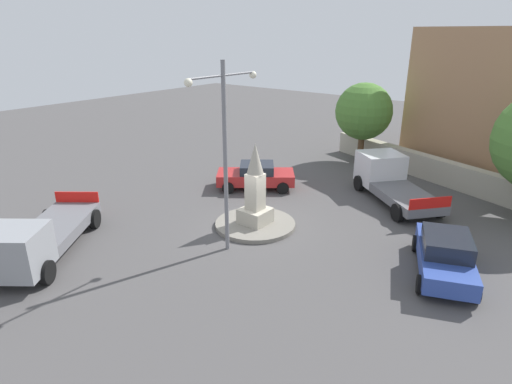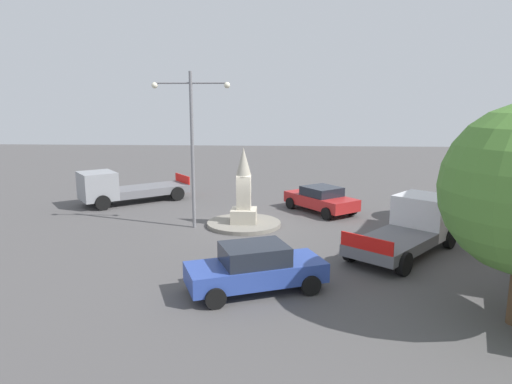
% 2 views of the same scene
% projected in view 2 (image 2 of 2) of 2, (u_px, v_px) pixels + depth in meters
% --- Properties ---
extents(ground_plane, '(80.00, 80.00, 0.00)m').
position_uv_depth(ground_plane, '(244.00, 226.00, 22.53)').
color(ground_plane, '#4F4C4C').
extents(traffic_island, '(3.58, 3.58, 0.19)m').
position_uv_depth(traffic_island, '(244.00, 224.00, 22.51)').
color(traffic_island, gray).
rests_on(traffic_island, ground).
extents(monument, '(1.21, 1.21, 3.63)m').
position_uv_depth(monument, '(244.00, 192.00, 22.21)').
color(monument, '#B2AA99').
rests_on(monument, traffic_island).
extents(streetlamp, '(3.59, 0.28, 7.29)m').
position_uv_depth(streetlamp, '(192.00, 135.00, 21.36)').
color(streetlamp, slate).
rests_on(streetlamp, ground).
extents(car_blue_far_side, '(4.69, 3.20, 1.54)m').
position_uv_depth(car_blue_far_side, '(255.00, 268.00, 14.70)').
color(car_blue_far_side, '#2D479E').
rests_on(car_blue_far_side, ground).
extents(car_red_parked_right, '(4.01, 4.44, 1.40)m').
position_uv_depth(car_red_parked_right, '(321.00, 199.00, 25.18)').
color(car_red_parked_right, '#B22323').
rests_on(car_red_parked_right, ground).
extents(truck_grey_near_island, '(6.20, 5.41, 2.00)m').
position_uv_depth(truck_grey_near_island, '(121.00, 188.00, 27.12)').
color(truck_grey_near_island, gray).
rests_on(truck_grey_near_island, ground).
extents(truck_white_approaching, '(5.31, 5.78, 2.09)m').
position_uv_depth(truck_white_approaching, '(413.00, 225.00, 18.78)').
color(truck_white_approaching, silver).
rests_on(truck_white_approaching, ground).
extents(tree_near_wall, '(3.63, 3.63, 5.18)m').
position_uv_depth(tree_near_wall, '(502.00, 157.00, 21.94)').
color(tree_near_wall, brown).
rests_on(tree_near_wall, ground).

